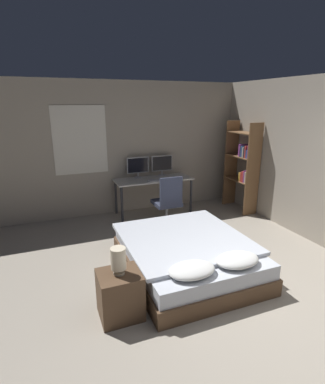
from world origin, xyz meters
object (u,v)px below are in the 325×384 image
object	(u,v)px
monitor_right	(162,164)
office_chair	(168,206)
bed	(187,255)
desk	(154,183)
nightstand	(120,295)
keyboard	(157,180)
monitor_left	(138,166)
bookshelf	(244,163)
computer_mouse	(170,179)
bedside_lamp	(118,259)

from	to	relation	value
monitor_right	office_chair	xyz separation A→B (m)	(-0.28, -0.99, -0.59)
bed	desk	xyz separation A→B (m)	(0.36, 2.33, 0.43)
nightstand	keyboard	xyz separation A→B (m)	(1.46, 2.70, 0.50)
desk	monitor_left	distance (m)	0.48
desk	office_chair	bearing A→B (deg)	-90.52
monitor_left	bookshelf	size ratio (longest dim) A/B	0.25
monitor_right	office_chair	bearing A→B (deg)	-105.71
monitor_right	computer_mouse	xyz separation A→B (m)	(0.01, -0.40, -0.23)
bedside_lamp	computer_mouse	xyz separation A→B (m)	(1.74, 2.70, 0.07)
bed	keyboard	bearing A→B (deg)	80.32
keyboard	bookshelf	world-z (taller)	bookshelf
bedside_lamp	office_chair	size ratio (longest dim) A/B	0.30
desk	monitor_left	world-z (taller)	monitor_left
monitor_right	bed	bearing A→B (deg)	-104.07
keyboard	computer_mouse	world-z (taller)	computer_mouse
bed	bookshelf	bearing A→B (deg)	38.96
bed	bedside_lamp	world-z (taller)	bedside_lamp
keyboard	office_chair	xyz separation A→B (m)	(-0.01, -0.59, -0.36)
nightstand	bookshelf	distance (m)	4.13
computer_mouse	bedside_lamp	bearing A→B (deg)	-122.77
bedside_lamp	bed	bearing A→B (deg)	27.41
bedside_lamp	office_chair	distance (m)	2.58
nightstand	bedside_lamp	bearing A→B (deg)	90.00
bed	computer_mouse	size ratio (longest dim) A/B	28.22
computer_mouse	bookshelf	distance (m)	1.62
monitor_left	keyboard	distance (m)	0.54
bed	nightstand	distance (m)	1.23
bed	monitor_left	size ratio (longest dim) A/B	4.24
keyboard	bed	bearing A→B (deg)	-99.68
monitor_right	keyboard	size ratio (longest dim) A/B	1.23
bedside_lamp	computer_mouse	size ratio (longest dim) A/B	4.30
bed	nightstand	xyz separation A→B (m)	(-1.10, -0.57, 0.03)
bookshelf	nightstand	bearing A→B (deg)	-144.54
bedside_lamp	bookshelf	xyz separation A→B (m)	(3.30, 2.35, 0.35)
bed	bookshelf	xyz separation A→B (m)	(2.20, 1.78, 0.82)
computer_mouse	nightstand	bearing A→B (deg)	-122.77
office_chair	bookshelf	distance (m)	1.97
bed	bookshelf	distance (m)	2.95
bookshelf	office_chair	bearing A→B (deg)	-172.73
desk	computer_mouse	size ratio (longest dim) A/B	22.97
monitor_right	bookshelf	xyz separation A→B (m)	(1.57, -0.75, 0.05)
bedside_lamp	keyboard	size ratio (longest dim) A/B	0.80
desk	office_chair	distance (m)	0.83
nightstand	bed	bearing A→B (deg)	27.41
monitor_right	keyboard	world-z (taller)	monitor_right
bedside_lamp	monitor_left	distance (m)	3.34
nightstand	monitor_right	distance (m)	3.63
monitor_right	office_chair	size ratio (longest dim) A/B	0.47
keyboard	bedside_lamp	bearing A→B (deg)	-118.39
desk	office_chair	world-z (taller)	office_chair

